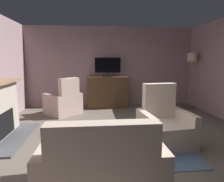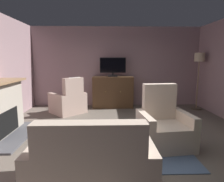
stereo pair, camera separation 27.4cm
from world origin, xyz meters
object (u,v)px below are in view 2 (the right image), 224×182
Objects in this scene: television at (113,67)px; floor_lamp at (199,66)px; tv_remote at (97,127)px; sofa_floral at (93,167)px; armchair_by_fireplace at (69,102)px; folded_newspaper at (89,128)px; coffee_table at (94,128)px; armchair_beside_cabinet at (164,127)px; potted_plant_leafy_by_curtain at (155,100)px; cat at (59,130)px; tv_cabinet at (113,93)px.

floor_lamp is (2.82, -0.33, 0.03)m from television.
tv_remote is 1.20m from sofa_floral.
television reaches higher than armchair_by_fireplace.
coffee_table is at bearing 38.96° from folded_newspaper.
floor_lamp is (3.37, 2.87, 1.04)m from folded_newspaper.
armchair_beside_cabinet is 3.31m from armchair_by_fireplace.
cat is at bearing -149.34° from potted_plant_leafy_by_curtain.
coffee_table is 1.28m from sofa_floral.
television is at bearing 62.57° from cat.
tv_cabinet is at bearing 28.21° from armchair_by_fireplace.
television is 2.95× the size of folded_newspaper.
television is 1.86m from potted_plant_leafy_by_curtain.
armchair_by_fireplace is 1.81m from cat.
tv_remote is (-0.40, -3.26, -0.10)m from tv_cabinet.
television is 3.38m from tv_remote.
television reaches higher than sofa_floral.
armchair_beside_cabinet reaches higher than cat.
tv_cabinet is at bearing 74.53° from folded_newspaper.
television is 3.41m from folded_newspaper.
armchair_beside_cabinet is at bearing 75.40° from tv_remote.
folded_newspaper is 2.86m from potted_plant_leafy_by_curtain.
television is 4.55m from sofa_floral.
tv_remote is 0.57× the size of folded_newspaper.
floor_lamp reaches higher than television.
armchair_by_fireplace is 1.49× the size of potted_plant_leafy_by_curtain.
floor_lamp reaches higher than tv_remote.
potted_plant_leafy_by_curtain reaches higher than folded_newspaper.
tv_cabinet reaches higher than cat.
floor_lamp is (3.28, 2.78, 1.09)m from coffee_table.
tv_cabinet is 4.66× the size of folded_newspaper.
coffee_table is 0.12m from tv_remote.
television is at bearing 74.37° from folded_newspaper.
cat is (0.11, -1.79, -0.25)m from armchair_by_fireplace.
armchair_by_fireplace reaches higher than potted_plant_leafy_by_curtain.
tv_remote is 2.77m from potted_plant_leafy_by_curtain.
potted_plant_leafy_by_curtain is at bearing -157.55° from floor_lamp.
armchair_by_fireplace is at bearing -178.03° from tv_remote.
armchair_by_fireplace is at bearing 102.91° from folded_newspaper.
sofa_floral reaches higher than tv_remote.
potted_plant_leafy_by_curtain reaches higher than cat.
television is at bearing 153.05° from tv_remote.
floor_lamp is at bearing 34.53° from folded_newspaper.
armchair_beside_cabinet reaches higher than armchair_by_fireplace.
floor_lamp is (1.57, 0.65, 1.00)m from potted_plant_leafy_by_curtain.
armchair_beside_cabinet is (0.88, -3.09, -1.07)m from television.
armchair_beside_cabinet is 1.95× the size of cat.
tv_remote is at bearing -38.91° from cat.
potted_plant_leafy_by_curtain is 1.97m from floor_lamp.
armchair_beside_cabinet is (0.88, -3.14, -0.16)m from tv_cabinet.
floor_lamp is at bearing 4.97° from armchair_by_fireplace.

